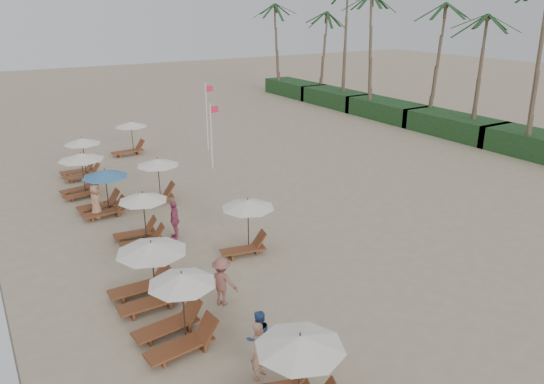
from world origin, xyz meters
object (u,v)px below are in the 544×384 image
beachgoer_far_b (96,201)px  beachgoer_mid_a (258,337)px  lounger_station_3 (140,218)px  inland_station_2 (129,136)px  flag_pole_near (212,132)px  inland_station_1 (155,178)px  beachgoer_mid_b (222,281)px  lounger_station_0 (291,377)px  beachgoer_far_a (175,220)px  lounger_station_5 (80,172)px  lounger_station_6 (80,159)px  lounger_station_4 (102,193)px  lounger_station_1 (175,314)px  lounger_station_2 (146,273)px  inland_station_0 (246,220)px  beachgoer_near (260,351)px

beachgoer_far_b → beachgoer_mid_a: bearing=-132.2°
lounger_station_3 → inland_station_2: lounger_station_3 is taller
lounger_station_3 → flag_pole_near: 11.03m
inland_station_1 → beachgoer_mid_b: size_ratio=1.62×
lounger_station_0 → beachgoer_far_a: bearing=83.2°
lounger_station_5 → lounger_station_6: lounger_station_6 is taller
beachgoer_mid_a → beachgoer_mid_b: bearing=-100.2°
lounger_station_4 → lounger_station_1: bearing=-93.7°
lounger_station_0 → beachgoer_far_a: lounger_station_0 is taller
lounger_station_4 → beachgoer_far_a: lounger_station_4 is taller
lounger_station_1 → lounger_station_2: 2.73m
lounger_station_0 → lounger_station_3: lounger_station_3 is taller
lounger_station_5 → beachgoer_mid_b: bearing=-82.7°
inland_station_2 → beachgoer_mid_b: (-2.94, -20.29, -0.42)m
lounger_station_4 → inland_station_2: size_ratio=0.92×
inland_station_0 → beachgoer_far_b: (-4.42, 7.02, -0.58)m
beachgoer_mid_b → flag_pole_near: 15.87m
inland_station_1 → flag_pole_near: bearing=37.0°
lounger_station_2 → inland_station_0: 5.00m
lounger_station_2 → flag_pole_near: 15.54m
lounger_station_2 → lounger_station_6: lounger_station_6 is taller
lounger_station_2 → beachgoer_far_a: bearing=58.1°
lounger_station_5 → beachgoer_far_b: bearing=-90.7°
lounger_station_1 → lounger_station_4: 11.65m
beachgoer_mid_a → beachgoer_far_a: beachgoer_far_a is taller
lounger_station_0 → lounger_station_4: size_ratio=1.03×
lounger_station_4 → beachgoer_far_b: 0.56m
lounger_station_6 → beachgoer_near: (0.33, -20.62, -0.26)m
lounger_station_6 → inland_station_0: bearing=-74.9°
lounger_station_0 → beachgoer_mid_b: size_ratio=1.54×
beachgoer_far_b → beachgoer_mid_b: bearing=-127.9°
lounger_station_4 → inland_station_1: (2.81, 0.22, 0.22)m
lounger_station_2 → inland_station_0: bearing=18.1°
lounger_station_4 → inland_station_0: size_ratio=0.99×
lounger_station_4 → inland_station_1: inland_station_1 is taller
beachgoer_far_a → lounger_station_0: bearing=23.2°
lounger_station_0 → lounger_station_6: lounger_station_6 is taller
beachgoer_near → beachgoer_mid_b: size_ratio=0.98×
beachgoer_far_a → lounger_station_6: bearing=-141.5°
inland_station_2 → beachgoer_far_b: bearing=-114.8°
beachgoer_far_a → inland_station_0: bearing=66.5°
beachgoer_near → lounger_station_3: bearing=62.1°
lounger_station_4 → lounger_station_5: (-0.35, 3.20, 0.26)m
inland_station_2 → beachgoer_near: 24.41m
lounger_station_4 → beachgoer_far_b: bearing=-140.4°
lounger_station_6 → flag_pole_near: flag_pole_near is taller
inland_station_0 → beachgoer_mid_b: (-2.63, -3.07, -0.55)m
inland_station_2 → lounger_station_3: bearing=-105.0°
lounger_station_6 → beachgoer_near: size_ratio=1.48×
flag_pole_near → lounger_station_0: bearing=-110.0°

